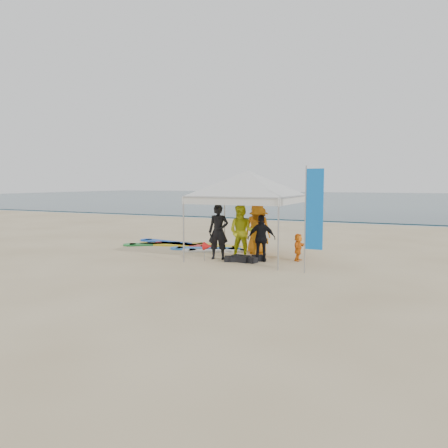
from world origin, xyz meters
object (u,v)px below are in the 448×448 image
canopy_tent (248,171)px  feather_flag (313,211)px  person_black_a (218,232)px  surfboard_spread (187,246)px  person_seated (298,247)px  person_yellow (242,232)px  person_black_b (262,238)px  marker_pennant (208,246)px  person_orange_b (257,228)px  person_orange_a (258,233)px

canopy_tent → feather_flag: size_ratio=1.48×
person_black_a → surfboard_spread: person_black_a is taller
person_black_a → canopy_tent: (0.83, 0.63, 2.08)m
person_seated → surfboard_spread: 5.22m
surfboard_spread → person_yellow: bearing=-28.7°
person_black_b → marker_pennant: bearing=1.8°
surfboard_spread → person_orange_b: bearing=-9.1°
feather_flag → marker_pennant: size_ratio=4.90×
person_black_a → feather_flag: size_ratio=0.61×
person_black_a → person_yellow: (0.70, 0.39, -0.01)m
person_black_a → feather_flag: (3.52, -1.06, 0.89)m
person_orange_b → person_seated: 1.99m
person_black_b → surfboard_spread: bearing=-44.9°
person_orange_a → feather_flag: size_ratio=0.58×
person_black_a → person_orange_b: (0.84, 1.59, 0.01)m
canopy_tent → marker_pennant: bearing=-132.3°
person_orange_b → marker_pennant: bearing=60.0°
person_black_a → marker_pennant: bearing=-125.9°
person_black_b → canopy_tent: canopy_tent is taller
person_black_b → person_orange_b: size_ratio=0.82×
feather_flag → person_black_a: bearing=163.3°
surfboard_spread → feather_flag: bearing=-28.0°
feather_flag → person_orange_b: bearing=135.3°
person_black_a → canopy_tent: 2.33m
person_seated → feather_flag: 2.50m
canopy_tent → surfboard_spread: 4.68m
person_black_a → person_seated: (2.60, 0.81, -0.49)m
person_orange_a → canopy_tent: 2.16m
surfboard_spread → person_black_a: bearing=-40.9°
canopy_tent → feather_flag: (2.69, -1.69, -1.20)m
person_orange_b → canopy_tent: size_ratio=0.42×
person_yellow → surfboard_spread: (-3.14, 1.72, -0.90)m
person_yellow → person_black_a: bearing=-154.1°
person_black_a → canopy_tent: size_ratio=0.41×
canopy_tent → person_black_b: bearing=-34.7°
marker_pennant → person_orange_b: bearing=63.8°
canopy_tent → marker_pennant: 2.95m
person_seated → marker_pennant: (-2.78, -1.29, 0.03)m
person_seated → canopy_tent: bearing=100.5°
person_orange_b → surfboard_spread: 3.45m
person_yellow → feather_flag: bearing=-30.7°
person_black_b → marker_pennant: person_black_b is taller
person_yellow → surfboard_spread: 3.69m
feather_flag → surfboard_spread: bearing=152.0°
person_black_a → feather_flag: bearing=-32.1°
person_black_b → person_black_a: bearing=-12.9°
person_orange_a → surfboard_spread: 3.99m
surfboard_spread → person_orange_a: bearing=-20.9°
person_black_a → person_orange_b: person_orange_b is taller
person_orange_b → surfboard_spread: person_orange_b is taller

